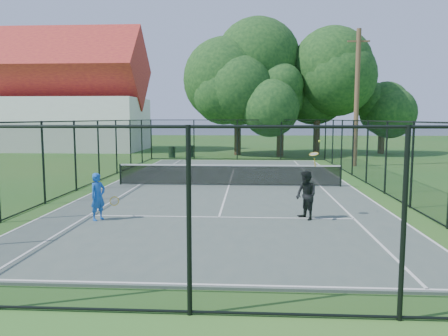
# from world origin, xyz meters

# --- Properties ---
(ground) EXTENTS (120.00, 120.00, 0.00)m
(ground) POSITION_xyz_m (0.00, 0.00, 0.00)
(ground) COLOR #256422
(tennis_court) EXTENTS (11.00, 24.00, 0.06)m
(tennis_court) POSITION_xyz_m (0.00, 0.00, 0.03)
(tennis_court) COLOR #4E5C57
(tennis_court) RESTS_ON ground
(tennis_net) EXTENTS (10.08, 0.08, 0.95)m
(tennis_net) POSITION_xyz_m (0.00, 0.00, 0.58)
(tennis_net) COLOR black
(tennis_net) RESTS_ON tennis_court
(fence) EXTENTS (13.10, 26.10, 3.00)m
(fence) POSITION_xyz_m (0.00, 0.00, 1.50)
(fence) COLOR black
(fence) RESTS_ON ground
(tree_near_left) EXTENTS (7.52, 7.52, 9.81)m
(tree_near_left) POSITION_xyz_m (-0.10, 17.30, 6.03)
(tree_near_left) COLOR #332114
(tree_near_left) RESTS_ON ground
(tree_near_mid) EXTENTS (5.50, 5.50, 7.19)m
(tree_near_mid) POSITION_xyz_m (3.38, 15.81, 4.42)
(tree_near_mid) COLOR #332114
(tree_near_mid) RESTS_ON ground
(tree_near_right) EXTENTS (6.66, 6.66, 9.19)m
(tree_near_right) POSITION_xyz_m (6.59, 17.86, 5.84)
(tree_near_right) COLOR #332114
(tree_near_right) RESTS_ON ground
(tree_far_right) EXTENTS (4.60, 4.60, 6.08)m
(tree_far_right) POSITION_xyz_m (12.49, 19.56, 3.76)
(tree_far_right) COLOR #332114
(tree_far_right) RESTS_ON ground
(building) EXTENTS (15.30, 8.15, 11.87)m
(building) POSITION_xyz_m (-17.00, 22.00, 4.93)
(building) COLOR silver
(building) RESTS_ON ground
(trash_bin_left) EXTENTS (0.58, 0.58, 0.89)m
(trash_bin_left) POSITION_xyz_m (-5.21, 14.55, 0.45)
(trash_bin_left) COLOR black
(trash_bin_left) RESTS_ON ground
(trash_bin_right) EXTENTS (0.58, 0.58, 0.94)m
(trash_bin_right) POSITION_xyz_m (-3.81, 14.88, 0.48)
(trash_bin_right) COLOR black
(trash_bin_right) RESTS_ON ground
(utility_pole) EXTENTS (1.40, 0.30, 8.68)m
(utility_pole) POSITION_xyz_m (7.73, 9.00, 4.40)
(utility_pole) COLOR #4C3823
(utility_pole) RESTS_ON ground
(player_blue) EXTENTS (0.86, 0.62, 1.42)m
(player_blue) POSITION_xyz_m (-3.58, -6.97, 0.77)
(player_blue) COLOR blue
(player_blue) RESTS_ON tennis_court
(player_black) EXTENTS (0.89, 1.03, 2.37)m
(player_black) POSITION_xyz_m (2.64, -6.52, 0.80)
(player_black) COLOR black
(player_black) RESTS_ON tennis_court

